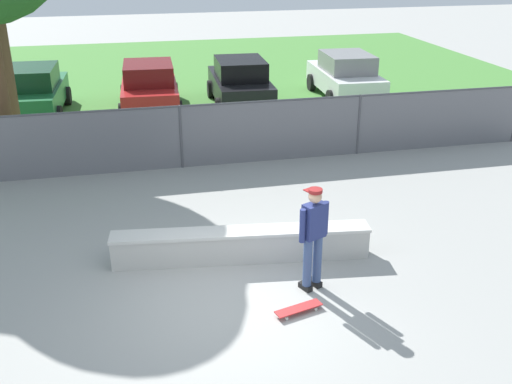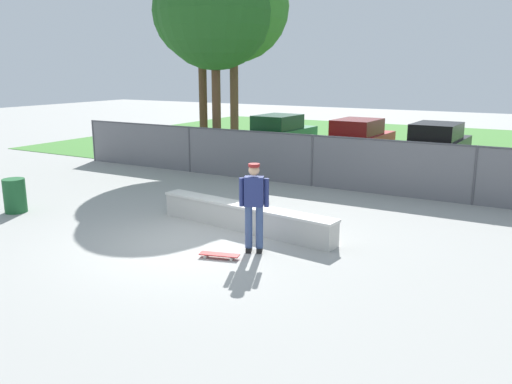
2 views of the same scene
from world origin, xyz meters
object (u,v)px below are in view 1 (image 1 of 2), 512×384
Objects in this scene: skateboard at (299,309)px; car_green at (33,91)px; car_red at (149,87)px; car_white at (345,76)px; skateboarder at (313,234)px; car_black at (240,82)px; concrete_ledge at (241,245)px.

car_green is at bearing 112.43° from skateboard.
car_red is 7.10m from car_white.
skateboarder is at bearing -64.85° from car_green.
car_white is at bearing 0.02° from car_green.
skateboarder is at bearing -95.70° from car_black.
car_green is (-5.71, 12.17, -0.19)m from skateboarder.
skateboarder is at bearing 57.05° from skateboard.
concrete_ledge is 1.73m from skateboarder.
concrete_ledge is at bearing -119.25° from car_white.
car_white reaches higher than concrete_ledge.
car_green is 6.91m from car_black.
skateboard is at bearing -83.14° from car_red.
car_green and car_black have the same top height.
car_red reaches higher than skateboard.
car_black is at bearing 84.30° from skateboarder.
concrete_ledge is 12.55m from car_white.
car_black reaches higher than skateboard.
concrete_ledge is 1.11× the size of car_white.
skateboarder reaches higher than car_red.
car_red reaches higher than concrete_ledge.
concrete_ledge is 1.11× the size of car_black.
skateboarder reaches higher than car_white.
car_green and car_white have the same top height.
skateboard is 12.73m from car_black.
skateboard is 12.73m from car_red.
car_red and car_white have the same top height.
skateboarder is 2.23× the size of skateboard.
car_white is (7.10, 0.21, 0.00)m from car_red.
skateboard is 0.19× the size of car_red.
car_red is at bearing -3.07° from car_green.
car_green is at bearing 113.47° from concrete_ledge.
car_black is (3.13, -0.01, 0.00)m from car_red.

